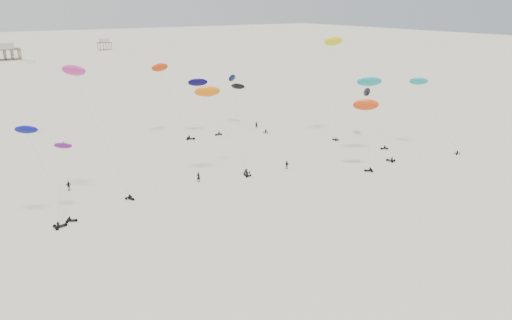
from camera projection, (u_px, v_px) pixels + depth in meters
ground_plane at (88, 98)px, 178.86m from camera, size 900.00×900.00×0.00m
pavilion_main at (1, 53)px, 292.60m from camera, size 21.00×13.00×9.80m
pavilion_small at (105, 45)px, 352.88m from camera, size 9.00×7.00×8.00m
rig_0 at (237, 113)px, 101.18m from camera, size 4.32×11.12×19.64m
rig_3 at (245, 97)px, 139.16m from camera, size 3.93×18.08×17.24m
rig_4 at (83, 91)px, 86.13m from camera, size 8.48×12.47×23.86m
rig_5 at (39, 156)px, 78.27m from camera, size 6.83×8.76×15.52m
rig_6 at (372, 90)px, 112.31m from camera, size 6.48×13.50×18.41m
rig_7 at (38, 81)px, 124.23m from camera, size 5.25×17.42×23.24m
rig_8 at (369, 99)px, 125.79m from camera, size 8.79×15.74×16.66m
rig_9 at (61, 185)px, 79.10m from camera, size 6.06×9.63×12.58m
rig_10 at (425, 93)px, 117.99m from camera, size 4.52×15.24×18.49m
rig_11 at (201, 89)px, 130.66m from camera, size 5.84×9.68×14.76m
rig_12 at (166, 82)px, 128.07m from camera, size 6.45×14.20×19.53m
rig_13 at (334, 48)px, 127.27m from camera, size 8.93×10.58×25.58m
rig_14 at (213, 103)px, 98.75m from camera, size 9.14×8.31×18.00m
rig_15 at (366, 112)px, 102.52m from camera, size 5.62×7.02×14.39m
spectator_0 at (199, 182)px, 96.74m from camera, size 0.97×1.00×2.27m
spectator_1 at (287, 169)px, 104.19m from camera, size 1.13×1.05×2.02m
spectator_2 at (69, 190)px, 92.33m from camera, size 1.26×0.69×2.13m
spectator_3 at (256, 128)px, 137.36m from camera, size 0.95×0.87×2.15m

